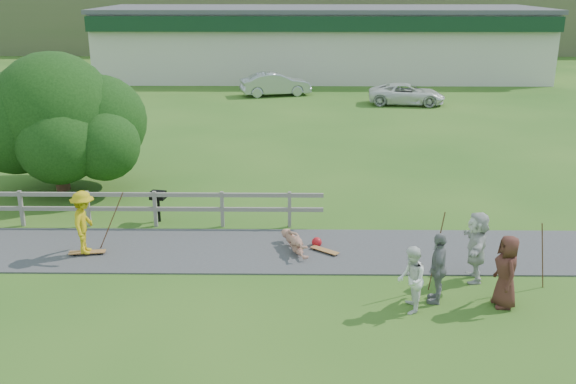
# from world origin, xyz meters

# --- Properties ---
(ground) EXTENTS (260.00, 260.00, 0.00)m
(ground) POSITION_xyz_m (0.00, 0.00, 0.00)
(ground) COLOR #2A5B1A
(ground) RESTS_ON ground
(path) EXTENTS (34.00, 3.00, 0.04)m
(path) POSITION_xyz_m (0.00, 1.50, 0.02)
(path) COLOR #3B3B3D
(path) RESTS_ON ground
(fence) EXTENTS (15.05, 0.10, 1.10)m
(fence) POSITION_xyz_m (-4.62, 3.30, 0.72)
(fence) COLOR #66615A
(fence) RESTS_ON ground
(strip_mall) EXTENTS (32.50, 10.75, 5.10)m
(strip_mall) POSITION_xyz_m (4.00, 34.94, 2.58)
(strip_mall) COLOR beige
(strip_mall) RESTS_ON ground
(skater_rider) EXTENTS (0.71, 1.15, 1.71)m
(skater_rider) POSITION_xyz_m (-3.40, 1.14, 0.85)
(skater_rider) COLOR gold
(skater_rider) RESTS_ON ground
(skater_fallen) EXTENTS (1.59, 0.85, 0.57)m
(skater_fallen) POSITION_xyz_m (2.17, 1.46, 0.28)
(skater_fallen) COLOR #B17762
(skater_fallen) RESTS_ON ground
(spectator_a) EXTENTS (0.65, 0.79, 1.52)m
(spectator_a) POSITION_xyz_m (4.73, -1.77, 0.76)
(spectator_a) COLOR white
(spectator_a) RESTS_ON ground
(spectator_b) EXTENTS (0.64, 1.06, 1.68)m
(spectator_b) POSITION_xyz_m (5.41, -1.32, 0.84)
(spectator_b) COLOR gray
(spectator_b) RESTS_ON ground
(spectator_c) EXTENTS (0.57, 0.85, 1.69)m
(spectator_c) POSITION_xyz_m (6.89, -1.50, 0.85)
(spectator_c) COLOR #4F261F
(spectator_c) RESTS_ON ground
(spectator_d) EXTENTS (0.80, 1.71, 1.77)m
(spectator_d) POSITION_xyz_m (6.57, -0.18, 0.88)
(spectator_d) COLOR silver
(spectator_d) RESTS_ON ground
(car_silver) EXTENTS (4.64, 2.58, 1.45)m
(car_silver) POSITION_xyz_m (0.86, 26.21, 0.72)
(car_silver) COLOR #AFB0B7
(car_silver) RESTS_ON ground
(car_white) EXTENTS (4.65, 2.55, 1.24)m
(car_white) POSITION_xyz_m (8.70, 23.18, 0.62)
(car_white) COLOR white
(car_white) RESTS_ON ground
(tree) EXTENTS (6.59, 6.59, 4.04)m
(tree) POSITION_xyz_m (-6.00, 6.77, 2.02)
(tree) COLOR black
(tree) RESTS_ON ground
(bbq) EXTENTS (0.50, 0.41, 0.96)m
(bbq) POSITION_xyz_m (-1.98, 3.71, 0.48)
(bbq) COLOR black
(bbq) RESTS_ON ground
(longboard_rider) EXTENTS (0.97, 0.36, 0.11)m
(longboard_rider) POSITION_xyz_m (-3.40, 1.14, 0.05)
(longboard_rider) COLOR #996132
(longboard_rider) RESTS_ON ground
(longboard_fallen) EXTENTS (0.79, 0.68, 0.09)m
(longboard_fallen) POSITION_xyz_m (2.97, 1.36, 0.05)
(longboard_fallen) COLOR #996132
(longboard_fallen) RESTS_ON ground
(helmet) EXTENTS (0.28, 0.28, 0.28)m
(helmet) POSITION_xyz_m (2.77, 1.81, 0.14)
(helmet) COLOR #B2141B
(helmet) RESTS_ON ground
(pole_rider) EXTENTS (0.03, 0.03, 1.82)m
(pole_rider) POSITION_xyz_m (-2.80, 1.54, 0.91)
(pole_rider) COLOR #513020
(pole_rider) RESTS_ON ground
(pole_spec_left) EXTENTS (0.03, 0.03, 1.99)m
(pole_spec_left) POSITION_xyz_m (5.48, -0.74, 0.99)
(pole_spec_left) COLOR #513020
(pole_spec_left) RESTS_ON ground
(pole_spec_right) EXTENTS (0.03, 0.03, 1.67)m
(pole_spec_right) POSITION_xyz_m (8.02, -0.59, 0.83)
(pole_spec_right) COLOR #513020
(pole_spec_right) RESTS_ON ground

